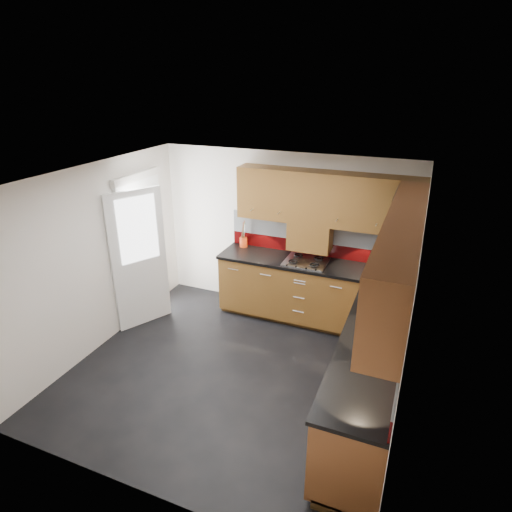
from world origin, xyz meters
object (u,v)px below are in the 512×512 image
at_px(food_processor, 388,278).
at_px(gas_hob, 306,261).
at_px(toaster, 397,267).
at_px(utensil_pot, 243,241).

bearing_deg(food_processor, gas_hob, 161.20).
distance_m(gas_hob, food_processor, 1.21).
relative_size(toaster, food_processor, 0.88).
bearing_deg(gas_hob, toaster, 4.18).
height_order(toaster, food_processor, food_processor).
bearing_deg(toaster, utensil_pot, 176.66).
bearing_deg(utensil_pot, gas_hob, -11.84).
distance_m(utensil_pot, food_processor, 2.28).
distance_m(utensil_pot, toaster, 2.27).
xyz_separation_m(toaster, food_processor, (-0.07, -0.48, 0.05)).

